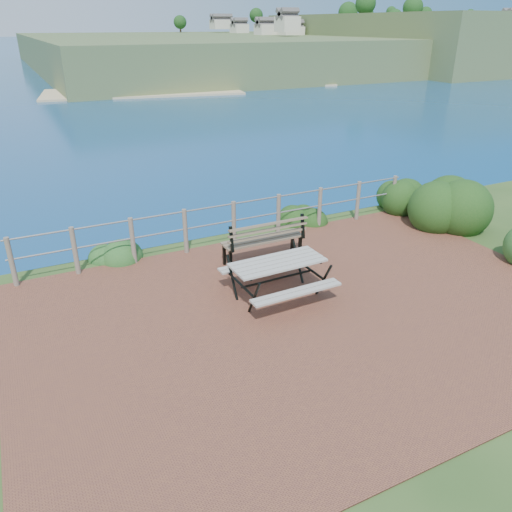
# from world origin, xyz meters

# --- Properties ---
(ground) EXTENTS (10.00, 7.00, 0.12)m
(ground) POSITION_xyz_m (0.00, 0.00, 0.00)
(ground) COLOR brown
(ground) RESTS_ON ground
(ocean) EXTENTS (1200.00, 1200.00, 0.00)m
(ocean) POSITION_xyz_m (0.00, 200.00, 0.00)
(ocean) COLOR #155B7F
(ocean) RESTS_ON ground
(safety_railing) EXTENTS (9.40, 0.10, 1.00)m
(safety_railing) POSITION_xyz_m (0.00, 3.35, 0.57)
(safety_railing) COLOR #6B5B4C
(safety_railing) RESTS_ON ground
(distant_bay) EXTENTS (290.00, 232.36, 24.00)m
(distant_bay) POSITION_xyz_m (173.07, 202.61, -1.52)
(distant_bay) COLOR #3D5B2D
(distant_bay) RESTS_ON ground
(picnic_table) EXTENTS (1.71, 1.48, 0.72)m
(picnic_table) POSITION_xyz_m (-0.30, 0.74, 0.46)
(picnic_table) COLOR #A29C91
(picnic_table) RESTS_ON ground
(park_bench) EXTENTS (1.76, 0.46, 0.99)m
(park_bench) POSITION_xyz_m (0.17, 2.24, 0.65)
(park_bench) COLOR brown
(park_bench) RESTS_ON ground
(shrub_right_front) EXTENTS (1.48, 1.48, 2.10)m
(shrub_right_front) POSITION_xyz_m (5.15, 2.02, 0.00)
(shrub_right_front) COLOR #143D12
(shrub_right_front) RESTS_ON ground
(shrub_right_edge) EXTENTS (1.18, 1.18, 1.68)m
(shrub_right_edge) POSITION_xyz_m (4.74, 3.47, 0.00)
(shrub_right_edge) COLOR #143D12
(shrub_right_edge) RESTS_ON ground
(shrub_lip_west) EXTENTS (0.87, 0.87, 0.66)m
(shrub_lip_west) POSITION_xyz_m (-2.68, 3.73, 0.00)
(shrub_lip_west) COLOR #215824
(shrub_lip_west) RESTS_ON ground
(shrub_lip_east) EXTENTS (0.87, 0.87, 0.65)m
(shrub_lip_east) POSITION_xyz_m (2.07, 3.83, 0.00)
(shrub_lip_east) COLOR #143D12
(shrub_lip_east) RESTS_ON ground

